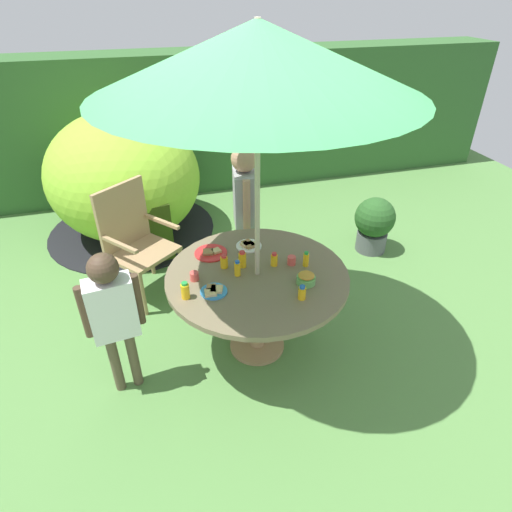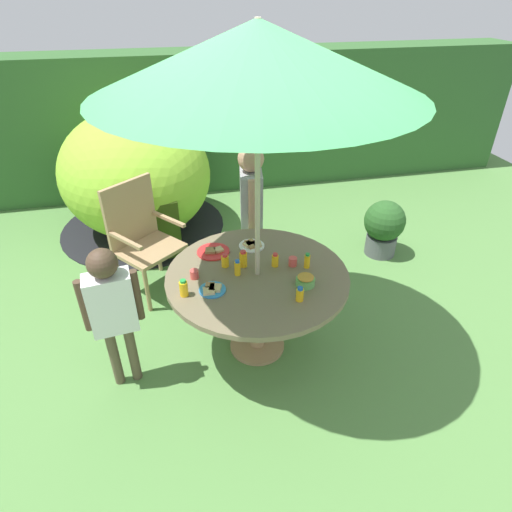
{
  "view_description": "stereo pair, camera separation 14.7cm",
  "coord_description": "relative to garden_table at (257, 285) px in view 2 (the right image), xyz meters",
  "views": [
    {
      "loc": [
        -0.71,
        -2.47,
        2.56
      ],
      "look_at": [
        -0.01,
        -0.01,
        0.9
      ],
      "focal_mm": 30.09,
      "sensor_mm": 36.0,
      "label": 1
    },
    {
      "loc": [
        -0.57,
        -2.51,
        2.56
      ],
      "look_at": [
        -0.01,
        -0.01,
        0.9
      ],
      "focal_mm": 30.09,
      "sensor_mm": 36.0,
      "label": 2
    }
  ],
  "objects": [
    {
      "name": "ground_plane",
      "position": [
        0.0,
        0.0,
        -0.64
      ],
      "size": [
        10.0,
        10.0,
        0.02
      ],
      "primitive_type": "cube",
      "color": "#548442"
    },
    {
      "name": "hedge_backdrop",
      "position": [
        0.0,
        3.47,
        0.27
      ],
      "size": [
        9.0,
        0.7,
        1.8
      ],
      "primitive_type": "cube",
      "color": "#33602D",
      "rests_on": "ground_plane"
    },
    {
      "name": "garden_table",
      "position": [
        0.0,
        0.0,
        0.0
      ],
      "size": [
        1.35,
        1.35,
        0.74
      ],
      "color": "tan",
      "rests_on": "ground_plane"
    },
    {
      "name": "patio_umbrella",
      "position": [
        0.0,
        0.0,
        1.56
      ],
      "size": [
        1.94,
        1.94,
        2.39
      ],
      "color": "#B7AD8C",
      "rests_on": "ground_plane"
    },
    {
      "name": "wooden_chair",
      "position": [
        -0.86,
        1.06,
        -0.04
      ],
      "size": [
        0.7,
        0.69,
        1.07
      ],
      "rotation": [
        0.0,
        0.0,
        0.68
      ],
      "color": "tan",
      "rests_on": "ground_plane"
    },
    {
      "name": "dome_tent",
      "position": [
        -0.91,
        2.29,
        0.06
      ],
      "size": [
        2.28,
        2.28,
        1.39
      ],
      "rotation": [
        0.0,
        0.0,
        0.2
      ],
      "color": "#8CC633",
      "rests_on": "ground_plane"
    },
    {
      "name": "potted_plant",
      "position": [
        1.63,
        1.11,
        -0.29
      ],
      "size": [
        0.43,
        0.43,
        0.62
      ],
      "color": "#595960",
      "rests_on": "ground_plane"
    },
    {
      "name": "child_in_grey_shirt",
      "position": [
        0.16,
        0.99,
        0.24
      ],
      "size": [
        0.25,
        0.45,
        1.36
      ],
      "rotation": [
        0.0,
        0.0,
        -1.74
      ],
      "color": "navy",
      "rests_on": "ground_plane"
    },
    {
      "name": "child_in_white_shirt",
      "position": [
        -1.03,
        -0.13,
        0.11
      ],
      "size": [
        0.39,
        0.2,
        1.16
      ],
      "rotation": [
        0.0,
        0.0,
        0.12
      ],
      "color": "brown",
      "rests_on": "ground_plane"
    },
    {
      "name": "snack_bowl",
      "position": [
        0.3,
        -0.21,
        0.15
      ],
      "size": [
        0.14,
        0.14,
        0.08
      ],
      "color": "#66B259",
      "rests_on": "garden_table"
    },
    {
      "name": "plate_center_front",
      "position": [
        -0.28,
        0.36,
        0.12
      ],
      "size": [
        0.26,
        0.26,
        0.03
      ],
      "color": "red",
      "rests_on": "garden_table"
    },
    {
      "name": "plate_back_edge",
      "position": [
        0.04,
        0.38,
        0.12
      ],
      "size": [
        0.21,
        0.21,
        0.03
      ],
      "color": "white",
      "rests_on": "garden_table"
    },
    {
      "name": "plate_front_edge",
      "position": [
        -0.35,
        -0.13,
        0.12
      ],
      "size": [
        0.19,
        0.19,
        0.03
      ],
      "color": "#338CD8",
      "rests_on": "garden_table"
    },
    {
      "name": "juice_bottle_near_left",
      "position": [
        -0.08,
        0.12,
        0.17
      ],
      "size": [
        0.06,
        0.06,
        0.13
      ],
      "color": "yellow",
      "rests_on": "garden_table"
    },
    {
      "name": "juice_bottle_near_right",
      "position": [
        -0.54,
        -0.14,
        0.17
      ],
      "size": [
        0.06,
        0.06,
        0.13
      ],
      "color": "yellow",
      "rests_on": "garden_table"
    },
    {
      "name": "juice_bottle_far_left",
      "position": [
        0.21,
        -0.36,
        0.16
      ],
      "size": [
        0.05,
        0.05,
        0.11
      ],
      "color": "yellow",
      "rests_on": "garden_table"
    },
    {
      "name": "juice_bottle_far_right",
      "position": [
        -0.21,
        0.15,
        0.16
      ],
      "size": [
        0.06,
        0.06,
        0.11
      ],
      "color": "yellow",
      "rests_on": "garden_table"
    },
    {
      "name": "juice_bottle_center_back",
      "position": [
        0.15,
        0.07,
        0.16
      ],
      "size": [
        0.05,
        0.05,
        0.11
      ],
      "color": "yellow",
      "rests_on": "garden_table"
    },
    {
      "name": "juice_bottle_mid_left",
      "position": [
        0.38,
        0.0,
        0.17
      ],
      "size": [
        0.04,
        0.04,
        0.12
      ],
      "color": "yellow",
      "rests_on": "garden_table"
    },
    {
      "name": "juice_bottle_mid_right",
      "position": [
        -0.14,
        0.02,
        0.17
      ],
      "size": [
        0.05,
        0.05,
        0.12
      ],
      "color": "yellow",
      "rests_on": "garden_table"
    },
    {
      "name": "cup_near",
      "position": [
        0.28,
        0.05,
        0.14
      ],
      "size": [
        0.06,
        0.06,
        0.07
      ],
      "primitive_type": "cylinder",
      "color": "#E04C47",
      "rests_on": "garden_table"
    },
    {
      "name": "cup_far",
      "position": [
        -0.46,
        0.05,
        0.14
      ],
      "size": [
        0.06,
        0.06,
        0.07
      ],
      "primitive_type": "cylinder",
      "color": "#E04C47",
      "rests_on": "garden_table"
    }
  ]
}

